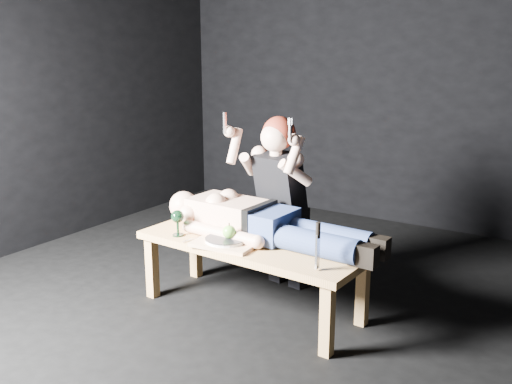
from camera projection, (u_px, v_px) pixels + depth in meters
ground at (284, 337)px, 3.25m from camera, size 5.00×5.00×0.00m
back_wall at (431, 59)px, 4.92m from camera, size 5.00×0.00×5.00m
table at (252, 276)px, 3.54m from camera, size 1.46×0.60×0.45m
lying_man at (266, 219)px, 3.50m from camera, size 1.39×0.48×0.25m
kneeling_woman at (287, 200)px, 3.83m from camera, size 0.74×0.81×1.21m
serving_tray at (226, 243)px, 3.42m from camera, size 0.39×0.30×0.02m
plate at (226, 240)px, 3.42m from camera, size 0.27×0.27×0.02m
apple at (229, 232)px, 3.40m from camera, size 0.08×0.08×0.08m
goblet at (178, 223)px, 3.57m from camera, size 0.08×0.08×0.17m
fork_flat at (193, 239)px, 3.51m from camera, size 0.05×0.15×0.01m
knife_flat at (246, 250)px, 3.33m from camera, size 0.02×0.15×0.01m
spoon_flat at (238, 246)px, 3.40m from camera, size 0.13×0.09×0.01m
carving_knife at (318, 247)px, 3.00m from camera, size 0.04×0.04×0.26m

